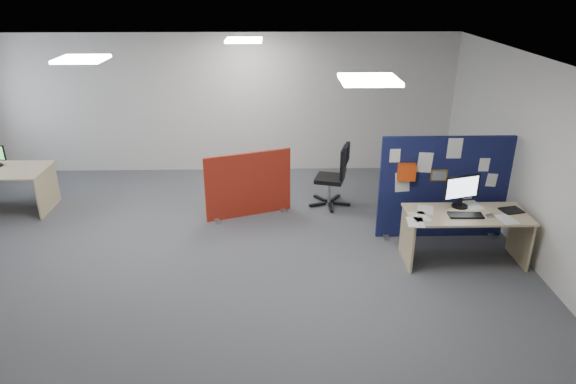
{
  "coord_description": "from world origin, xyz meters",
  "views": [
    {
      "loc": [
        1.01,
        -6.37,
        3.7
      ],
      "look_at": [
        1.17,
        -0.06,
        1.0
      ],
      "focal_mm": 32.0,
      "sensor_mm": 36.0,
      "label": 1
    }
  ],
  "objects_px": {
    "main_desk": "(465,224)",
    "navy_divider": "(442,187)",
    "office_chair": "(337,172)",
    "red_divider": "(249,185)",
    "monitor_main": "(462,190)"
  },
  "relations": [
    {
      "from": "navy_divider",
      "to": "office_chair",
      "type": "relative_size",
      "value": 1.76
    },
    {
      "from": "navy_divider",
      "to": "red_divider",
      "type": "height_order",
      "value": "navy_divider"
    },
    {
      "from": "main_desk",
      "to": "monitor_main",
      "type": "xyz_separation_m",
      "value": [
        -0.03,
        0.18,
        0.43
      ]
    },
    {
      "from": "red_divider",
      "to": "office_chair",
      "type": "distance_m",
      "value": 1.51
    },
    {
      "from": "navy_divider",
      "to": "main_desk",
      "type": "xyz_separation_m",
      "value": [
        0.12,
        -0.71,
        -0.24
      ]
    },
    {
      "from": "main_desk",
      "to": "navy_divider",
      "type": "bearing_deg",
      "value": 99.56
    },
    {
      "from": "navy_divider",
      "to": "red_divider",
      "type": "xyz_separation_m",
      "value": [
        -2.89,
        0.8,
        -0.27
      ]
    },
    {
      "from": "main_desk",
      "to": "office_chair",
      "type": "xyz_separation_m",
      "value": [
        -1.55,
        1.85,
        0.06
      ]
    },
    {
      "from": "office_chair",
      "to": "red_divider",
      "type": "bearing_deg",
      "value": -150.84
    },
    {
      "from": "office_chair",
      "to": "navy_divider",
      "type": "bearing_deg",
      "value": -22.61
    },
    {
      "from": "navy_divider",
      "to": "monitor_main",
      "type": "bearing_deg",
      "value": -80.98
    },
    {
      "from": "monitor_main",
      "to": "office_chair",
      "type": "distance_m",
      "value": 2.29
    },
    {
      "from": "monitor_main",
      "to": "red_divider",
      "type": "xyz_separation_m",
      "value": [
        -2.98,
        1.34,
        -0.46
      ]
    },
    {
      "from": "monitor_main",
      "to": "red_divider",
      "type": "height_order",
      "value": "monitor_main"
    },
    {
      "from": "main_desk",
      "to": "monitor_main",
      "type": "height_order",
      "value": "monitor_main"
    }
  ]
}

